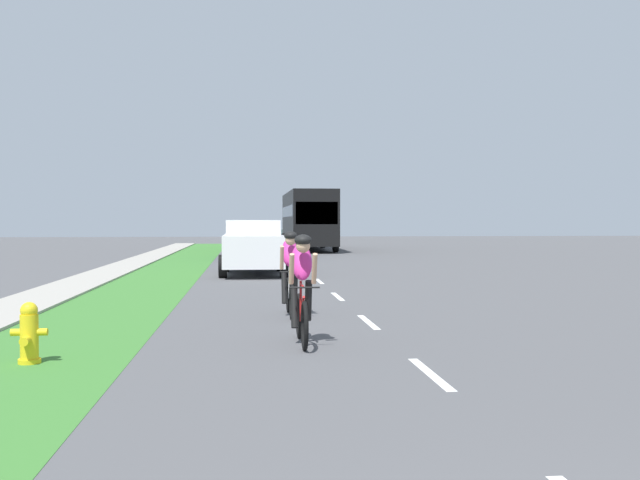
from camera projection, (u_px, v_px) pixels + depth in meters
ground_plane at (318, 280)px, 21.59m from camera, size 120.00×120.00×0.00m
grass_verge at (154, 282)px, 21.10m from camera, size 2.45×70.00×0.01m
sidewalk_concrete at (84, 282)px, 20.91m from camera, size 1.49×70.00×0.10m
lane_markings_center at (307, 271)px, 25.56m from camera, size 0.12×53.49×0.01m
fire_hydrant_yellow at (29, 334)px, 9.01m from camera, size 0.44×0.38×0.76m
cyclist_lead at (302, 288)px, 10.39m from camera, size 0.42×1.72×1.58m
cyclist_trailing at (290, 273)px, 13.47m from camera, size 0.42×1.72×1.58m
suv_white at (253, 246)px, 24.08m from camera, size 2.15×4.70×1.79m
pickup_blue at (253, 241)px, 34.14m from camera, size 2.22×5.10×1.64m
bus_black at (308, 217)px, 44.40m from camera, size 2.78×11.60×3.48m
sedan_dark_green at (293, 233)px, 61.64m from camera, size 1.98×4.30×1.52m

